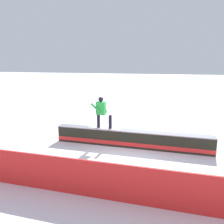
# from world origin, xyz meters

# --- Properties ---
(ground_plane) EXTENTS (120.00, 120.00, 0.00)m
(ground_plane) POSITION_xyz_m (0.00, 0.00, 0.00)
(ground_plane) COLOR white
(grind_box) EXTENTS (6.97, 0.57, 0.76)m
(grind_box) POSITION_xyz_m (0.00, 0.00, 0.35)
(grind_box) COLOR black
(grind_box) RESTS_ON ground_plane
(snowboarder) EXTENTS (1.55, 0.43, 1.43)m
(snowboarder) POSITION_xyz_m (1.37, -0.03, 1.53)
(snowboarder) COLOR silver
(snowboarder) RESTS_ON grind_box
(safety_fence) EXTENTS (12.52, 0.26, 1.09)m
(safety_fence) POSITION_xyz_m (0.00, 4.12, 0.55)
(safety_fence) COLOR red
(safety_fence) RESTS_ON ground_plane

